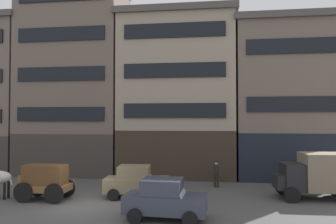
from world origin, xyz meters
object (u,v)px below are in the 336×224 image
Objects in this scene: delivery_truck_near at (317,174)px; pedestrian_officer at (216,173)px; sedan_dark at (165,199)px; sedan_parked_curb at (136,181)px; cargo_wagon at (44,180)px.

pedestrian_officer is at bearing 156.58° from delivery_truck_near.
delivery_truck_near is at bearing -23.42° from pedestrian_officer.
sedan_dark is (-8.15, -4.63, -0.51)m from delivery_truck_near.
delivery_truck_near is 1.15× the size of sedan_parked_curb.
cargo_wagon is 0.76× the size of sedan_parked_curb.
sedan_parked_curb is at bearing 14.54° from cargo_wagon.
sedan_parked_curb is 5.76m from pedestrian_officer.
cargo_wagon reaches higher than sedan_parked_curb.
delivery_truck_near is 6.14m from pedestrian_officer.
sedan_dark reaches higher than pedestrian_officer.
pedestrian_officer is at bearing 70.28° from sedan_dark.
sedan_dark is at bearing -59.75° from sedan_parked_curb.
sedan_dark is at bearing -109.72° from pedestrian_officer.
sedan_parked_curb is 2.13× the size of pedestrian_officer.
delivery_truck_near is 2.45× the size of pedestrian_officer.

